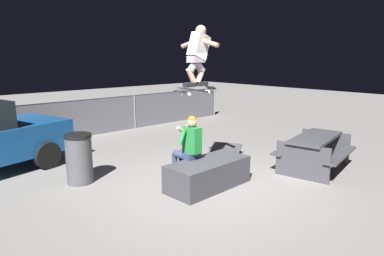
{
  "coord_description": "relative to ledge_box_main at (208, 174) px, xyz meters",
  "views": [
    {
      "loc": [
        -4.52,
        -4.43,
        2.45
      ],
      "look_at": [
        -0.19,
        0.22,
        1.12
      ],
      "focal_mm": 32.14,
      "sensor_mm": 36.0,
      "label": 1
    }
  ],
  "objects": [
    {
      "name": "person_sitting_on_ledge",
      "position": [
        -0.12,
        0.43,
        0.5
      ],
      "size": [
        0.59,
        0.76,
        1.36
      ],
      "color": "#2D3856",
      "rests_on": "ground"
    },
    {
      "name": "skater_airborne",
      "position": [
        0.07,
        0.36,
        2.25
      ],
      "size": [
        0.63,
        0.89,
        1.12
      ],
      "color": "black"
    },
    {
      "name": "ledge_box_main",
      "position": [
        0.0,
        0.0,
        0.0
      ],
      "size": [
        1.68,
        0.78,
        0.52
      ],
      "primitive_type": "cube",
      "rotation": [
        0.0,
        0.0,
        0.03
      ],
      "color": "#38383D",
      "rests_on": "ground"
    },
    {
      "name": "kicker_ramp",
      "position": [
        1.62,
        1.08,
        -0.2
      ],
      "size": [
        1.33,
        1.19,
        0.35
      ],
      "color": "#38383D",
      "rests_on": "ground"
    },
    {
      "name": "fence_back",
      "position": [
        0.07,
        5.58,
        0.37
      ],
      "size": [
        12.05,
        0.05,
        1.18
      ],
      "color": "slate",
      "rests_on": "ground"
    },
    {
      "name": "skateboard",
      "position": [
        0.01,
        0.35,
        1.56
      ],
      "size": [
        1.03,
        0.29,
        0.15
      ],
      "color": "black"
    },
    {
      "name": "picnic_table_back",
      "position": [
        2.48,
        -0.84,
        0.24
      ],
      "size": [
        1.91,
        1.62,
        0.75
      ],
      "color": "#38383D",
      "rests_on": "ground"
    },
    {
      "name": "ground_plane",
      "position": [
        0.07,
        0.09,
        -0.26
      ],
      "size": [
        40.0,
        40.0,
        0.0
      ],
      "primitive_type": "plane",
      "color": "slate"
    },
    {
      "name": "trash_bin",
      "position": [
        -1.68,
        1.89,
        0.23
      ],
      "size": [
        0.53,
        0.53,
        0.98
      ],
      "color": "#47474C",
      "rests_on": "ground"
    }
  ]
}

